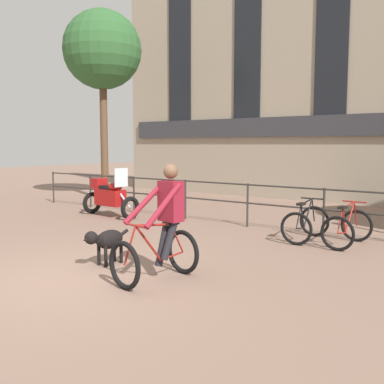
% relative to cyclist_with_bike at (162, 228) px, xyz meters
% --- Properties ---
extents(ground_plane, '(60.00, 60.00, 0.00)m').
position_rel_cyclist_with_bike_xyz_m(ground_plane, '(-1.07, -0.75, -0.76)').
color(ground_plane, '#846656').
extents(canal_railing, '(15.05, 0.05, 1.05)m').
position_rel_cyclist_with_bike_xyz_m(canal_railing, '(-1.07, 4.45, -0.05)').
color(canal_railing, '#2D2B28').
rests_on(canal_railing, ground_plane).
extents(building_facade, '(18.00, 0.72, 10.88)m').
position_rel_cyclist_with_bike_xyz_m(building_facade, '(-1.07, 10.24, 4.65)').
color(building_facade, gray).
rests_on(building_facade, ground_plane).
extents(cyclist_with_bike, '(0.86, 1.26, 1.70)m').
position_rel_cyclist_with_bike_xyz_m(cyclist_with_bike, '(0.00, 0.00, 0.00)').
color(cyclist_with_bike, black).
rests_on(cyclist_with_bike, ground_plane).
extents(dog, '(0.30, 0.94, 0.61)m').
position_rel_cyclist_with_bike_xyz_m(dog, '(-1.25, 0.05, -0.34)').
color(dog, black).
rests_on(dog, ground_plane).
extents(parked_motorcycle, '(1.80, 0.75, 1.35)m').
position_rel_cyclist_with_bike_xyz_m(parked_motorcycle, '(-4.89, 3.57, -0.20)').
color(parked_motorcycle, black).
rests_on(parked_motorcycle, ground_plane).
extents(parked_bicycle_near_lamp, '(0.70, 1.13, 0.86)m').
position_rel_cyclist_with_bike_xyz_m(parked_bicycle_near_lamp, '(0.66, 3.80, -0.41)').
color(parked_bicycle_near_lamp, black).
rests_on(parked_bicycle_near_lamp, ground_plane).
extents(parked_bicycle_mid_left, '(0.71, 1.14, 0.86)m').
position_rel_cyclist_with_bike_xyz_m(parked_bicycle_mid_left, '(1.52, 3.80, -0.41)').
color(parked_bicycle_mid_left, black).
rests_on(parked_bicycle_mid_left, ground_plane).
extents(tree_canalside_left, '(2.72, 2.72, 6.60)m').
position_rel_cyclist_with_bike_xyz_m(tree_canalside_left, '(-7.79, 6.08, 4.44)').
color(tree_canalside_left, brown).
rests_on(tree_canalside_left, ground_plane).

